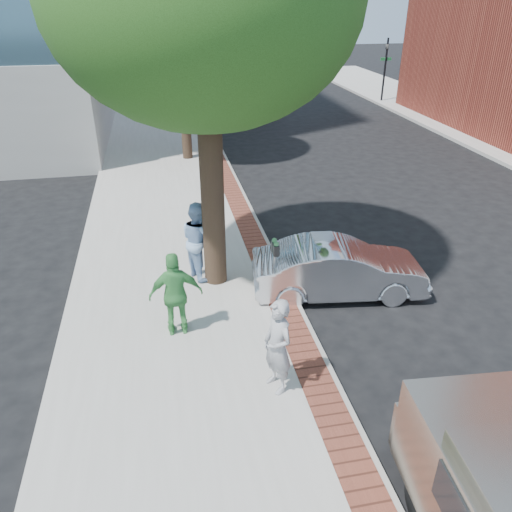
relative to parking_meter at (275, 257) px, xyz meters
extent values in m
plane|color=black|center=(-0.57, -0.79, -1.21)|extent=(120.00, 120.00, 0.00)
cube|color=#9E9991|center=(-2.07, 7.21, -1.13)|extent=(5.00, 60.00, 0.15)
cube|color=brown|center=(0.13, 7.21, -1.05)|extent=(0.60, 60.00, 0.01)
cube|color=gray|center=(0.48, 7.21, -1.13)|extent=(0.10, 60.00, 0.15)
cylinder|color=black|center=(0.33, 21.21, 0.69)|extent=(0.12, 0.12, 3.80)
imported|color=black|center=(0.33, 21.21, 1.79)|extent=(0.18, 0.15, 0.90)
cube|color=#1E7238|center=(0.33, 21.21, 1.39)|extent=(0.70, 0.03, 0.18)
cylinder|color=black|center=(11.93, 21.21, 0.69)|extent=(0.12, 0.12, 3.80)
imported|color=black|center=(11.93, 21.21, 1.79)|extent=(0.18, 0.15, 0.90)
cube|color=#1E7238|center=(11.93, 21.21, 1.39)|extent=(0.70, 0.03, 0.18)
cylinder|color=black|center=(-1.17, 1.11, 1.14)|extent=(0.52, 0.52, 4.40)
cylinder|color=black|center=(-1.07, 11.21, 0.87)|extent=(0.40, 0.40, 3.85)
ellipsoid|color=#1E4012|center=(-1.07, 11.21, 4.11)|extent=(4.80, 4.80, 3.94)
cylinder|color=gray|center=(0.00, 0.00, -0.48)|extent=(0.07, 0.07, 1.15)
cube|color=#2D3030|center=(0.00, -0.09, 0.21)|extent=(0.12, 0.14, 0.24)
cube|color=#2D3030|center=(0.00, 0.09, 0.21)|extent=(0.12, 0.14, 0.24)
sphere|color=#3F8C4C|center=(0.00, -0.09, 0.36)|extent=(0.11, 0.11, 0.11)
sphere|color=#3F8C4C|center=(0.00, 0.09, 0.36)|extent=(0.11, 0.11, 0.11)
imported|color=#9B9BA0|center=(-0.60, -2.76, -0.17)|extent=(0.62, 0.75, 1.76)
imported|color=#8BADD8|center=(-1.51, 1.39, -0.11)|extent=(1.00, 1.12, 1.89)
imported|color=#479D4F|center=(-2.17, -0.82, -0.16)|extent=(1.05, 0.45, 1.79)
imported|color=silver|center=(1.56, 0.17, -0.56)|extent=(4.08, 1.86, 1.30)
imported|color=black|center=(2.03, 18.36, -0.48)|extent=(4.46, 2.24, 1.46)
cube|color=gray|center=(1.60, -4.93, -0.49)|extent=(1.92, 1.05, 0.80)
cylinder|color=black|center=(0.74, -5.42, -0.89)|extent=(0.27, 0.66, 0.64)
cube|color=black|center=(1.63, -4.49, -0.16)|extent=(1.60, 0.15, 0.40)
camera|label=1|loc=(-2.25, -9.18, 5.06)|focal=35.00mm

